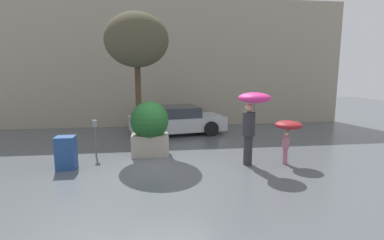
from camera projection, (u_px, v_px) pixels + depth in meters
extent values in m
plane|color=#51565B|center=(171.00, 167.00, 8.31)|extent=(40.00, 40.00, 0.00)
cube|color=#9E937F|center=(161.00, 63.00, 14.17)|extent=(18.00, 0.30, 6.00)
cube|color=#9E9384|center=(150.00, 145.00, 9.47)|extent=(1.15, 0.69, 0.66)
sphere|color=#1E5123|center=(149.00, 120.00, 9.34)|extent=(1.19, 1.19, 1.19)
cylinder|color=#2D2D33|center=(248.00, 150.00, 8.48)|extent=(0.25, 0.25, 0.85)
cylinder|color=#2D2D33|center=(249.00, 124.00, 8.35)|extent=(0.35, 0.35, 0.67)
sphere|color=tan|center=(249.00, 108.00, 8.28)|extent=(0.23, 0.23, 0.23)
cylinder|color=#4C4C51|center=(254.00, 111.00, 8.18)|extent=(0.02, 0.02, 0.71)
ellipsoid|color=#E02D84|center=(255.00, 98.00, 8.13)|extent=(0.88, 0.88, 0.28)
cylinder|color=#B76684|center=(285.00, 156.00, 8.58)|extent=(0.13, 0.13, 0.46)
cylinder|color=#B76684|center=(286.00, 142.00, 8.51)|extent=(0.19, 0.19, 0.36)
sphere|color=beige|center=(286.00, 134.00, 8.47)|extent=(0.12, 0.12, 0.12)
cylinder|color=#4C4C51|center=(288.00, 133.00, 8.52)|extent=(0.02, 0.02, 0.47)
ellipsoid|color=maroon|center=(289.00, 125.00, 8.48)|extent=(0.77, 0.77, 0.25)
cube|color=#B7BCC1|center=(177.00, 123.00, 12.73)|extent=(4.14, 2.45, 0.56)
cube|color=#2D333D|center=(177.00, 111.00, 12.65)|extent=(1.99, 1.82, 0.42)
cylinder|color=black|center=(153.00, 132.00, 11.54)|extent=(0.63, 0.32, 0.60)
cylinder|color=black|center=(146.00, 124.00, 13.25)|extent=(0.63, 0.32, 0.60)
cylinder|color=black|center=(211.00, 129.00, 12.25)|extent=(0.63, 0.32, 0.60)
cylinder|color=black|center=(197.00, 121.00, 13.96)|extent=(0.63, 0.32, 0.60)
cylinder|color=#423323|center=(139.00, 104.00, 10.21)|extent=(0.19, 0.19, 3.07)
ellipsoid|color=#4C4733|center=(137.00, 40.00, 9.86)|extent=(2.12, 2.12, 1.80)
cylinder|color=#595B60|center=(96.00, 142.00, 9.26)|extent=(0.05, 0.05, 0.95)
cylinder|color=gray|center=(95.00, 123.00, 9.16)|extent=(0.14, 0.14, 0.20)
cube|color=navy|center=(66.00, 153.00, 8.12)|extent=(0.50, 0.44, 0.90)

